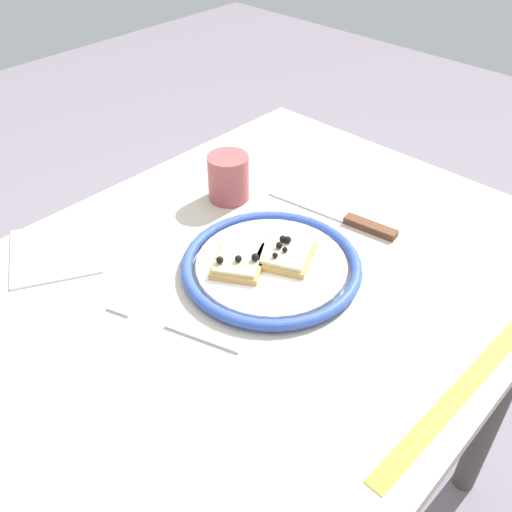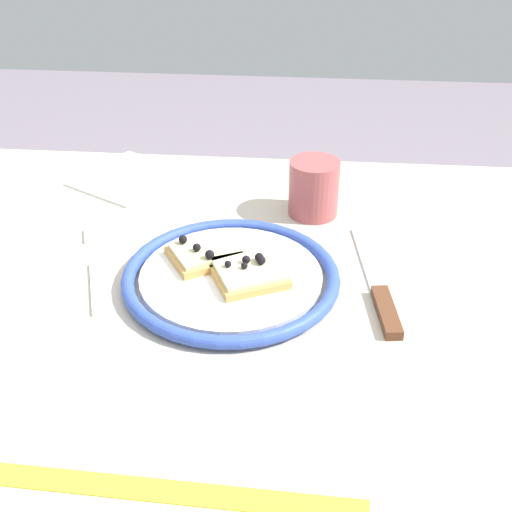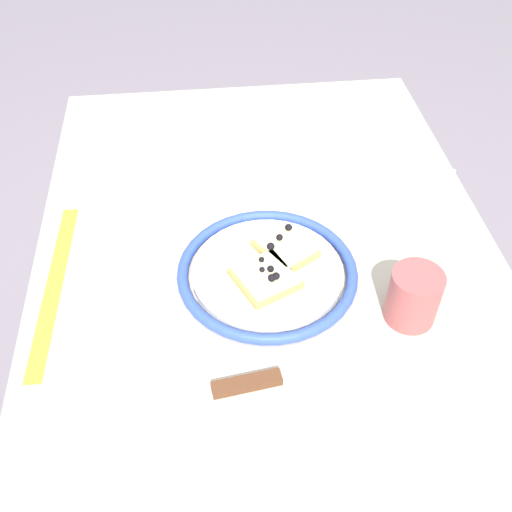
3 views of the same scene
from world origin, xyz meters
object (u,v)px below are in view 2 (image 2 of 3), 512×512
(pizza_slice_near, at_px, (249,272))
(measuring_tape, at_px, (169,492))
(fork, at_px, (94,267))
(pizza_slice_far, at_px, (205,253))
(cup, at_px, (314,188))
(knife, at_px, (381,296))
(napkin, at_px, (128,178))
(plate, at_px, (231,277))
(dining_table, at_px, (189,347))

(pizza_slice_near, relative_size, measuring_tape, 0.32)
(fork, height_order, measuring_tape, fork)
(pizza_slice_far, bearing_deg, cup, 49.53)
(knife, bearing_deg, cup, 112.53)
(pizza_slice_far, xyz_separation_m, knife, (0.22, -0.05, -0.02))
(cup, height_order, napkin, cup)
(cup, xyz_separation_m, napkin, (-0.29, 0.09, -0.04))
(pizza_slice_far, relative_size, measuring_tape, 0.32)
(pizza_slice_far, height_order, cup, cup)
(knife, distance_m, napkin, 0.48)
(measuring_tape, xyz_separation_m, napkin, (-0.18, 0.59, 0.00))
(plate, xyz_separation_m, pizza_slice_far, (-0.04, 0.03, 0.01))
(fork, xyz_separation_m, measuring_tape, (0.16, -0.33, -0.00))
(plate, distance_m, napkin, 0.34)
(pizza_slice_near, relative_size, fork, 0.56)
(dining_table, relative_size, cup, 12.36)
(cup, bearing_deg, pizza_slice_near, -111.14)
(fork, bearing_deg, pizza_slice_far, 4.89)
(plate, height_order, pizza_slice_far, pizza_slice_far)
(pizza_slice_far, distance_m, knife, 0.22)
(plate, relative_size, napkin, 1.83)
(cup, bearing_deg, napkin, 163.68)
(fork, distance_m, measuring_tape, 0.37)
(dining_table, distance_m, napkin, 0.32)
(fork, bearing_deg, pizza_slice_near, -7.11)
(pizza_slice_near, xyz_separation_m, measuring_tape, (-0.04, -0.31, -0.02))
(dining_table, bearing_deg, knife, -5.90)
(plate, relative_size, measuring_tape, 0.79)
(fork, bearing_deg, measuring_tape, -64.21)
(fork, relative_size, napkin, 1.34)
(fork, relative_size, measuring_tape, 0.57)
(dining_table, height_order, knife, knife)
(knife, bearing_deg, pizza_slice_far, 167.42)
(knife, relative_size, cup, 2.95)
(dining_table, height_order, fork, fork)
(pizza_slice_near, bearing_deg, napkin, 128.17)
(pizza_slice_far, bearing_deg, pizza_slice_near, -32.47)
(pizza_slice_near, xyz_separation_m, fork, (-0.20, 0.02, -0.02))
(napkin, bearing_deg, dining_table, -62.67)
(pizza_slice_near, bearing_deg, dining_table, 170.67)
(fork, distance_m, cup, 0.32)
(knife, bearing_deg, napkin, 142.51)
(pizza_slice_far, distance_m, measuring_tape, 0.35)
(dining_table, bearing_deg, napkin, 117.33)
(pizza_slice_near, height_order, fork, pizza_slice_near)
(plate, height_order, napkin, plate)
(plate, distance_m, measuring_tape, 0.32)
(plate, xyz_separation_m, pizza_slice_near, (0.02, -0.01, 0.01))
(knife, xyz_separation_m, cup, (-0.08, 0.20, 0.04))
(plate, height_order, pizza_slice_near, pizza_slice_near)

